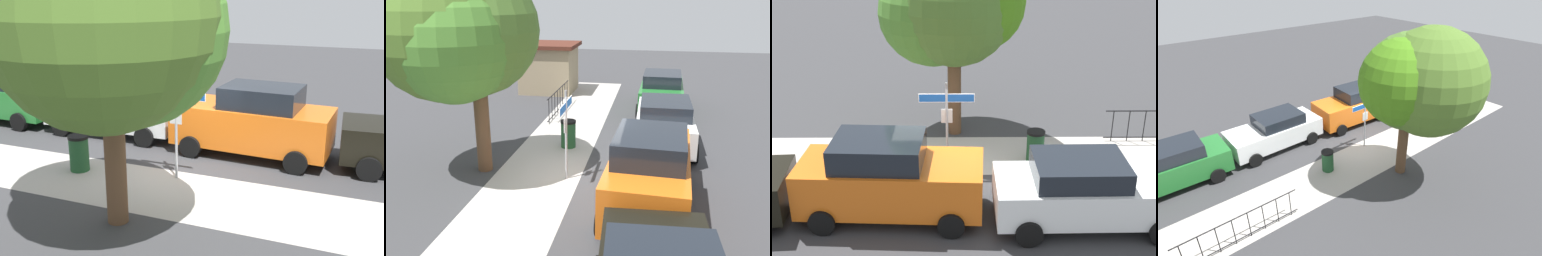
# 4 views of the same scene
# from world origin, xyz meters

# --- Properties ---
(ground_plane) EXTENTS (60.00, 60.00, 0.00)m
(ground_plane) POSITION_xyz_m (0.00, 0.00, 0.00)
(ground_plane) COLOR #38383A
(sidewalk_strip) EXTENTS (24.00, 2.60, 0.00)m
(sidewalk_strip) POSITION_xyz_m (2.00, 1.30, 0.00)
(sidewalk_strip) COLOR #AFA8A1
(sidewalk_strip) RESTS_ON ground_plane
(street_sign) EXTENTS (1.57, 0.07, 2.67)m
(street_sign) POSITION_xyz_m (0.13, 0.40, 1.81)
(street_sign) COLOR #9EA0A5
(street_sign) RESTS_ON ground_plane
(shade_tree) EXTENTS (4.68, 4.60, 6.36)m
(shade_tree) POSITION_xyz_m (0.17, 3.42, 4.24)
(shade_tree) COLOR brown
(shade_tree) RESTS_ON ground_plane
(car_black) EXTENTS (4.73, 2.35, 1.83)m
(car_black) POSITION_xyz_m (-6.05, -2.30, 0.93)
(car_black) COLOR black
(car_black) RESTS_ON ground_plane
(car_orange) EXTENTS (4.60, 2.28, 2.09)m
(car_orange) POSITION_xyz_m (-1.25, -2.02, 1.04)
(car_orange) COLOR orange
(car_orange) RESTS_ON ground_plane
(car_white) EXTENTS (4.55, 2.18, 1.73)m
(car_white) POSITION_xyz_m (3.55, -2.42, 0.88)
(car_white) COLOR white
(car_white) RESTS_ON ground_plane
(car_green) EXTENTS (4.69, 2.16, 1.82)m
(car_green) POSITION_xyz_m (8.35, -2.33, 0.92)
(car_green) COLOR #21702C
(car_green) RESTS_ON ground_plane
(iron_fence) EXTENTS (4.15, 0.04, 1.07)m
(iron_fence) POSITION_xyz_m (7.28, 2.30, 0.56)
(iron_fence) COLOR black
(iron_fence) RESTS_ON ground_plane
(trash_bin) EXTENTS (0.55, 0.55, 0.98)m
(trash_bin) POSITION_xyz_m (2.77, 0.90, 0.49)
(trash_bin) COLOR #1E4C28
(trash_bin) RESTS_ON ground_plane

